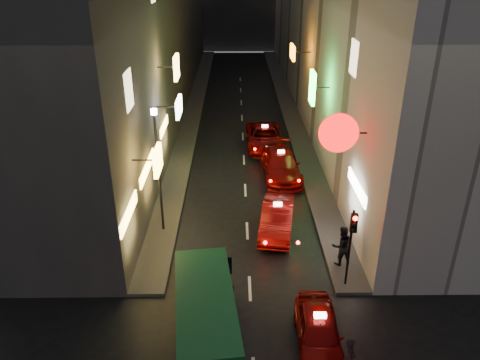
{
  "coord_description": "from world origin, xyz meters",
  "views": [
    {
      "loc": [
        -0.58,
        -7.06,
        12.59
      ],
      "look_at": [
        -0.36,
        13.0,
        2.85
      ],
      "focal_mm": 35.0,
      "sensor_mm": 36.0,
      "label": 1
    }
  ],
  "objects_px": {
    "pedestrian_crossing": "(350,356)",
    "traffic_light": "(352,234)",
    "taxi_near": "(319,329)",
    "lamp_post": "(158,164)",
    "minibus": "(206,316)"
  },
  "relations": [
    {
      "from": "lamp_post",
      "to": "traffic_light",
      "type": "bearing_deg",
      "value": -28.91
    },
    {
      "from": "taxi_near",
      "to": "traffic_light",
      "type": "bearing_deg",
      "value": 61.9
    },
    {
      "from": "traffic_light",
      "to": "lamp_post",
      "type": "distance_m",
      "value": 9.42
    },
    {
      "from": "pedestrian_crossing",
      "to": "lamp_post",
      "type": "bearing_deg",
      "value": 49.13
    },
    {
      "from": "taxi_near",
      "to": "lamp_post",
      "type": "distance_m",
      "value": 10.5
    },
    {
      "from": "taxi_near",
      "to": "pedestrian_crossing",
      "type": "relative_size",
      "value": 2.69
    },
    {
      "from": "taxi_near",
      "to": "traffic_light",
      "type": "distance_m",
      "value": 4.07
    },
    {
      "from": "minibus",
      "to": "taxi_near",
      "type": "height_order",
      "value": "minibus"
    },
    {
      "from": "traffic_light",
      "to": "minibus",
      "type": "bearing_deg",
      "value": -149.93
    },
    {
      "from": "minibus",
      "to": "traffic_light",
      "type": "relative_size",
      "value": 1.63
    },
    {
      "from": "minibus",
      "to": "pedestrian_crossing",
      "type": "relative_size",
      "value": 3.14
    },
    {
      "from": "pedestrian_crossing",
      "to": "traffic_light",
      "type": "bearing_deg",
      "value": -1.34
    },
    {
      "from": "minibus",
      "to": "pedestrian_crossing",
      "type": "height_order",
      "value": "minibus"
    },
    {
      "from": "minibus",
      "to": "traffic_light",
      "type": "xyz_separation_m",
      "value": [
        5.61,
        3.25,
        1.19
      ]
    },
    {
      "from": "taxi_near",
      "to": "lamp_post",
      "type": "xyz_separation_m",
      "value": [
        -6.51,
        7.7,
        2.96
      ]
    }
  ]
}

